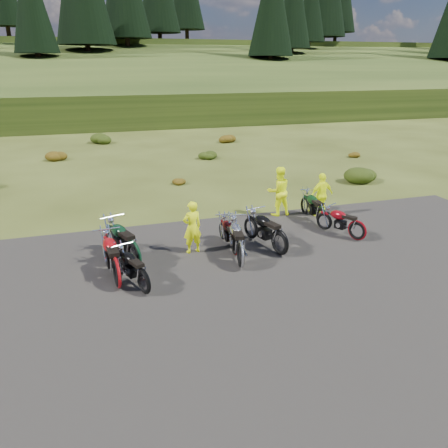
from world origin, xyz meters
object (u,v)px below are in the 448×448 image
object	(u,v)px
motorcycle_0	(145,294)
motorcycle_7	(320,227)
motorcycle_3	(240,268)
person_middle	(192,228)

from	to	relation	value
motorcycle_0	motorcycle_7	bearing A→B (deg)	-86.64
motorcycle_3	person_middle	size ratio (longest dim) A/B	1.39
motorcycle_3	person_middle	distance (m)	1.96
motorcycle_3	motorcycle_0	bearing A→B (deg)	113.40
motorcycle_7	person_middle	bearing A→B (deg)	103.26
motorcycle_0	motorcycle_3	world-z (taller)	motorcycle_3
motorcycle_0	person_middle	size ratio (longest dim) A/B	1.19
motorcycle_7	person_middle	xyz separation A→B (m)	(-4.83, -0.82, 0.81)
motorcycle_7	person_middle	size ratio (longest dim) A/B	1.29
motorcycle_0	person_middle	xyz separation A→B (m)	(1.76, 2.13, 0.81)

